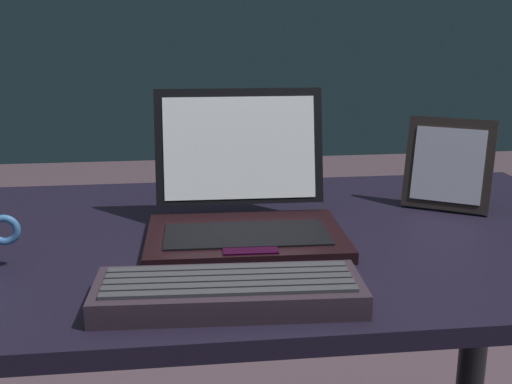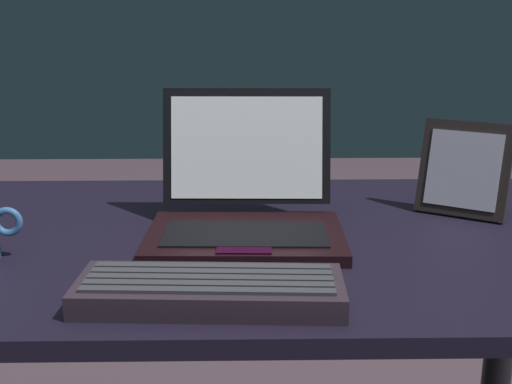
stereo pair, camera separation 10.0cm
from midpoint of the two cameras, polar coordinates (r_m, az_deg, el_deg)
The scene contains 4 objects.
desk at distance 1.11m, azimuth -1.22°, elevation -10.22°, with size 1.40×0.72×0.75m.
laptop_front at distance 1.04m, azimuth 1.82°, elevation -1.56°, with size 0.32×0.27×0.23m.
external_keyboard at distance 0.81m, azimuth -0.56°, elevation -8.85°, with size 0.34×0.14×0.04m.
photo_frame at distance 1.21m, azimuth 20.40°, elevation 1.86°, with size 0.16×0.13×0.17m.
Camera 2 is at (0.06, -1.00, 1.10)m, focal length 44.70 mm.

